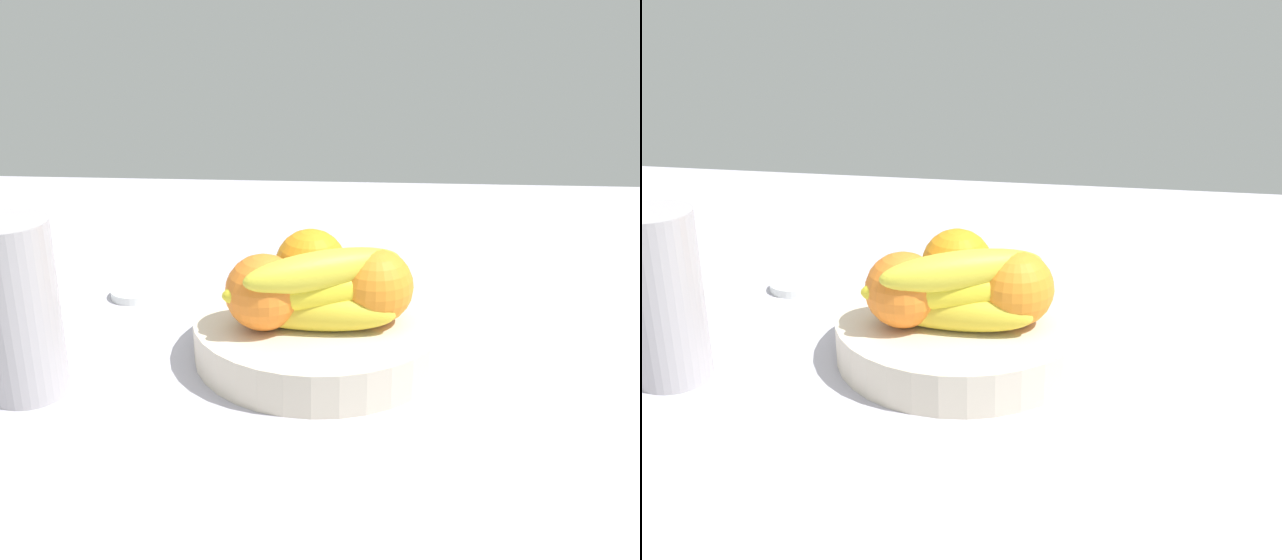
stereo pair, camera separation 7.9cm
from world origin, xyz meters
TOP-DOWN VIEW (x-y plane):
  - ground_plane at (0.00, 0.00)cm, footprint 180.00×140.00cm
  - fruit_bowl at (-2.61, -2.43)cm, footprint 26.77×26.77cm
  - orange_front_left at (-1.32, -7.02)cm, footprint 7.83×7.83cm
  - orange_front_right at (2.89, 0.90)cm, footprint 7.83×7.83cm
  - orange_center at (-8.38, -1.30)cm, footprint 7.83×7.83cm
  - banana_bunch at (-2.23, 0.96)cm, footprint 18.90×11.29cm
  - thermos_tumbler at (25.44, 7.38)cm, footprint 7.71×7.71cm
  - jar_lid at (21.25, -16.20)cm, footprint 6.20×6.20cm

SIDE VIEW (x-z plane):
  - ground_plane at x=0.00cm, z-range -3.00..0.00cm
  - jar_lid at x=21.25cm, z-range 0.00..1.01cm
  - fruit_bowl at x=-2.61cm, z-range 0.00..4.53cm
  - orange_front_left at x=-1.32cm, z-range 4.53..12.35cm
  - orange_front_right at x=2.89cm, z-range 4.53..12.35cm
  - orange_center at x=-8.38cm, z-range 4.53..12.35cm
  - banana_bunch at x=-2.23cm, z-range 4.53..12.93cm
  - thermos_tumbler at x=25.44cm, z-range 0.00..17.66cm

